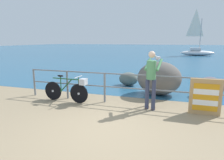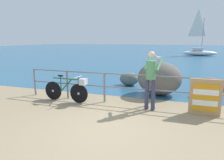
% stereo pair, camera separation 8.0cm
% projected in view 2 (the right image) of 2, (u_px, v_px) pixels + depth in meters
% --- Properties ---
extents(ground_plane, '(120.00, 120.00, 0.10)m').
position_uv_depth(ground_plane, '(163.00, 59.00, 23.33)').
color(ground_plane, '#937F60').
extents(sea_surface, '(120.00, 90.00, 0.01)m').
position_uv_depth(sea_surface, '(171.00, 49.00, 49.27)').
color(sea_surface, '#285B7F').
rests_on(sea_surface, ground_plane).
extents(promenade_railing, '(7.21, 0.07, 1.02)m').
position_uv_depth(promenade_railing, '(125.00, 85.00, 6.48)').
color(promenade_railing, slate).
rests_on(promenade_railing, ground_plane).
extents(bicycle, '(1.70, 0.48, 0.92)m').
position_uv_depth(bicycle, '(69.00, 89.00, 6.76)').
color(bicycle, black).
rests_on(bicycle, ground_plane).
extents(person_at_railing, '(0.51, 0.66, 1.78)m').
position_uv_depth(person_at_railing, '(151.00, 78.00, 5.89)').
color(person_at_railing, '#333851').
rests_on(person_at_railing, ground_plane).
extents(folded_deckchair_stack, '(0.84, 0.10, 1.04)m').
position_uv_depth(folded_deckchair_stack, '(205.00, 97.00, 5.54)').
color(folded_deckchair_stack, tan).
rests_on(folded_deckchair_stack, ground_plane).
extents(breakwater_boulder_main, '(1.68, 1.40, 1.29)m').
position_uv_depth(breakwater_boulder_main, '(159.00, 78.00, 7.64)').
color(breakwater_boulder_main, '#605B56').
rests_on(breakwater_boulder_main, ground).
extents(breakwater_boulder_left, '(0.89, 0.67, 0.62)m').
position_uv_depth(breakwater_boulder_left, '(129.00, 79.00, 9.27)').
color(breakwater_boulder_left, '#5D665F').
rests_on(breakwater_boulder_left, ground).
extents(breakwater_boulder_right, '(0.99, 0.88, 0.75)m').
position_uv_depth(breakwater_boulder_right, '(210.00, 87.00, 7.37)').
color(breakwater_boulder_right, '#665863').
rests_on(breakwater_boulder_right, ground).
extents(seagull, '(0.27, 0.30, 0.23)m').
position_uv_depth(seagull, '(158.00, 58.00, 7.60)').
color(seagull, gold).
rests_on(seagull, breakwater_boulder_main).
extents(sailboat, '(4.48, 1.63, 6.16)m').
position_uv_depth(sailboat, '(199.00, 50.00, 26.82)').
color(sailboat, white).
rests_on(sailboat, sea_surface).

